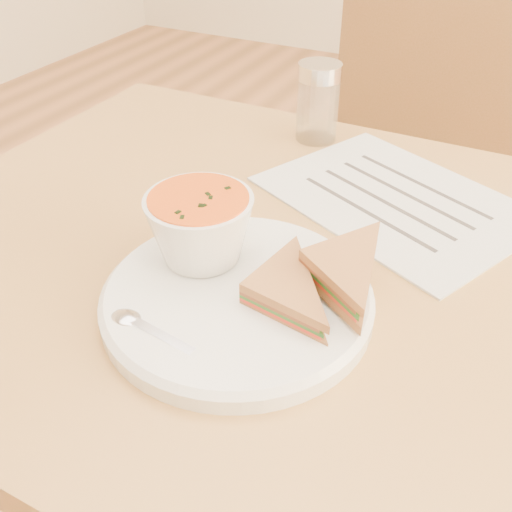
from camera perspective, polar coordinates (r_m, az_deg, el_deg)
The scene contains 9 objects.
dining_table at distance 0.89m, azimuth 4.92°, elevation -20.00°, with size 1.00×0.70×0.75m, color olive, non-canonical shape.
chair_far at distance 1.23m, azimuth 13.29°, elevation 3.91°, with size 0.42×0.42×0.94m, color brown, non-canonical shape.
plate at distance 0.55m, azimuth -1.88°, elevation -4.34°, with size 0.26×0.26×0.02m, color white, non-canonical shape.
soup_bowl at distance 0.57m, azimuth -5.57°, elevation 2.53°, with size 0.11×0.11×0.07m, color white, non-canonical shape.
sandwich_half_a at distance 0.52m, azimuth -1.69°, elevation -4.02°, with size 0.09×0.09×0.03m, color #B67C40, non-canonical shape.
sandwich_half_b at distance 0.54m, azimuth 4.27°, elevation -0.63°, with size 0.10×0.10×0.03m, color #B67C40, non-canonical shape.
spoon at distance 0.50m, azimuth -9.12°, elevation -8.13°, with size 0.15×0.03×0.01m, color silver, non-canonical shape.
paper_menu at distance 0.73m, azimuth 13.71°, elevation 5.58°, with size 0.31×0.23×0.00m, color silver, non-canonical shape.
condiment_shaker at distance 0.85m, azimuth 6.20°, elevation 15.03°, with size 0.06×0.06×0.11m, color silver, non-canonical shape.
Camera 1 is at (0.16, -0.47, 1.12)m, focal length 40.00 mm.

